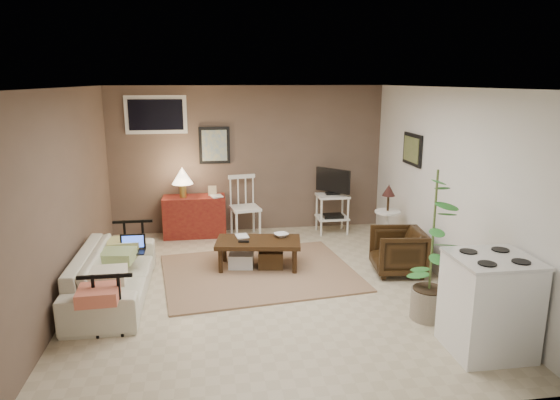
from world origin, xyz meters
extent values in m
plane|color=#C1B293|center=(0.00, 0.00, 0.00)|extent=(5.00, 5.00, 0.00)
cube|color=black|center=(-0.55, 2.48, 1.45)|extent=(0.50, 0.03, 0.60)
cube|color=black|center=(2.23, 1.05, 1.52)|extent=(0.03, 0.60, 0.45)
cube|color=white|center=(-1.45, 2.48, 1.95)|extent=(0.96, 0.03, 0.60)
cube|color=#937155|center=(-0.04, 0.48, 0.01)|extent=(2.67, 2.25, 0.02)
cube|color=#321C0D|center=(-0.03, 0.65, 0.37)|extent=(1.19, 0.74, 0.06)
cylinder|color=#321C0D|center=(-0.55, 0.51, 0.18)|extent=(0.06, 0.06, 0.35)
cylinder|color=#321C0D|center=(0.41, 0.36, 0.18)|extent=(0.06, 0.06, 0.35)
cylinder|color=#321C0D|center=(-0.48, 0.94, 0.18)|extent=(0.06, 0.06, 0.35)
cylinder|color=#321C0D|center=(0.48, 0.79, 0.18)|extent=(0.06, 0.06, 0.35)
cube|color=black|center=(-0.23, 0.59, 0.41)|extent=(0.15, 0.07, 0.02)
cube|color=#4D381B|center=(0.13, 0.62, 0.13)|extent=(0.37, 0.33, 0.24)
cube|color=silver|center=(-0.26, 0.69, 0.11)|extent=(0.37, 0.33, 0.20)
imported|color=silver|center=(-1.80, -0.02, 0.39)|extent=(0.58, 1.97, 0.77)
cube|color=black|center=(-1.61, 0.26, 0.44)|extent=(0.30, 0.21, 0.02)
cube|color=black|center=(-1.61, 0.37, 0.55)|extent=(0.30, 0.02, 0.19)
cube|color=blue|center=(-1.61, 0.36, 0.55)|extent=(0.26, 0.00, 0.15)
cube|color=maroon|center=(-0.91, 2.25, 0.33)|extent=(0.99, 0.44, 0.66)
cylinder|color=#B49E45|center=(-1.07, 2.21, 0.77)|extent=(0.11, 0.11, 0.22)
cone|color=beige|center=(-1.07, 2.21, 1.01)|extent=(0.33, 0.33, 0.26)
cube|color=tan|center=(-0.61, 2.27, 0.74)|extent=(0.13, 0.02, 0.17)
cube|color=white|center=(-0.09, 2.13, 0.46)|extent=(0.51, 0.51, 0.04)
cylinder|color=white|center=(-0.25, 1.91, 0.22)|extent=(0.04, 0.04, 0.44)
cylinder|color=white|center=(0.13, 1.98, 0.22)|extent=(0.04, 0.04, 0.44)
cylinder|color=white|center=(-0.31, 2.29, 0.22)|extent=(0.04, 0.04, 0.44)
cylinder|color=white|center=(0.06, 2.35, 0.22)|extent=(0.04, 0.04, 0.44)
cube|color=white|center=(-0.13, 2.33, 0.95)|extent=(0.44, 0.12, 0.06)
cube|color=white|center=(1.35, 2.11, 0.63)|extent=(0.51, 0.42, 0.04)
cube|color=white|center=(1.35, 2.11, 0.26)|extent=(0.51, 0.42, 0.03)
cylinder|color=white|center=(1.13, 1.94, 0.32)|extent=(0.03, 0.03, 0.65)
cylinder|color=white|center=(1.57, 1.94, 0.32)|extent=(0.03, 0.03, 0.65)
cylinder|color=white|center=(1.13, 2.29, 0.32)|extent=(0.03, 0.03, 0.65)
cylinder|color=white|center=(1.57, 2.29, 0.32)|extent=(0.03, 0.03, 0.65)
cube|color=black|center=(1.35, 2.11, 0.67)|extent=(0.23, 0.13, 0.03)
cube|color=black|center=(1.35, 2.11, 0.89)|extent=(0.46, 0.52, 0.39)
cube|color=tan|center=(1.35, 2.11, 0.89)|extent=(0.37, 0.42, 0.31)
cube|color=black|center=(1.35, 2.07, 0.28)|extent=(0.32, 0.23, 0.09)
cylinder|color=white|center=(1.93, 1.13, 0.01)|extent=(0.26, 0.26, 0.03)
cylinder|color=white|center=(1.93, 1.13, 0.30)|extent=(0.05, 0.05, 0.56)
cylinder|color=white|center=(1.93, 1.13, 0.59)|extent=(0.37, 0.37, 0.03)
cylinder|color=black|center=(1.93, 1.13, 0.73)|extent=(0.03, 0.03, 0.24)
cone|color=black|center=(1.93, 1.13, 0.92)|extent=(0.19, 0.19, 0.17)
imported|color=black|center=(1.76, 0.23, 0.33)|extent=(0.67, 0.70, 0.65)
cylinder|color=gray|center=(1.60, -1.05, 0.16)|extent=(0.37, 0.37, 0.33)
cylinder|color=#4C602D|center=(1.60, -1.05, 0.97)|extent=(0.02, 0.02, 1.28)
cube|color=white|center=(1.86, -1.75, 0.45)|extent=(0.70, 0.65, 0.90)
cube|color=silver|center=(1.86, -1.75, 0.91)|extent=(0.72, 0.67, 0.03)
cylinder|color=black|center=(1.70, -1.91, 0.93)|extent=(0.16, 0.16, 0.01)
cylinder|color=black|center=(2.02, -1.91, 0.93)|extent=(0.16, 0.16, 0.01)
cylinder|color=black|center=(1.70, -1.59, 0.93)|extent=(0.16, 0.16, 0.01)
cylinder|color=black|center=(2.02, -1.59, 0.93)|extent=(0.16, 0.16, 0.01)
imported|color=#321C0D|center=(0.29, 0.76, 0.50)|extent=(0.20, 0.10, 0.19)
imported|color=#321C0D|center=(-0.32, 0.82, 0.51)|extent=(0.17, 0.04, 0.22)
imported|color=#321C0D|center=(-0.63, 2.14, 0.78)|extent=(0.18, 0.06, 0.24)
camera|label=1|loc=(-0.67, -5.67, 2.48)|focal=32.00mm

